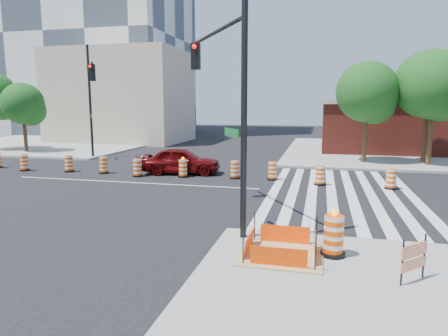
{
  "coord_description": "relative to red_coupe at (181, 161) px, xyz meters",
  "views": [
    {
      "loc": [
        9.93,
        -19.44,
        4.23
      ],
      "look_at": [
        5.77,
        -2.42,
        1.4
      ],
      "focal_mm": 32.0,
      "sensor_mm": 36.0,
      "label": 1
    }
  ],
  "objects": [
    {
      "name": "crosswalk_east",
      "position": [
        9.24,
        -3.25,
        -0.8
      ],
      "size": [
        6.75,
        13.5,
        0.01
      ],
      "color": "silver",
      "rests_on": "ground"
    },
    {
      "name": "tree_north_e",
      "position": [
        15.35,
        6.57,
        4.38
      ],
      "size": [
        4.54,
        4.54,
        7.72
      ],
      "color": "#382314",
      "rests_on": "ground"
    },
    {
      "name": "median_drum_5",
      "position": [
        0.49,
        -1.06,
        -0.31
      ],
      "size": [
        0.6,
        0.6,
        1.18
      ],
      "color": "black",
      "rests_on": "ground"
    },
    {
      "name": "median_drum_3",
      "position": [
        -4.66,
        -1.02,
        -0.32
      ],
      "size": [
        0.6,
        0.6,
        1.02
      ],
      "color": "black",
      "rests_on": "ground"
    },
    {
      "name": "median_drum_2",
      "position": [
        -7.09,
        -1.0,
        -0.32
      ],
      "size": [
        0.6,
        0.6,
        1.02
      ],
      "color": "black",
      "rests_on": "ground"
    },
    {
      "name": "tree_north_d",
      "position": [
        15.21,
        7.3,
        4.46
      ],
      "size": [
        4.61,
        4.61,
        7.84
      ],
      "color": "#382314",
      "rests_on": "ground"
    },
    {
      "name": "brick_storefront",
      "position": [
        16.29,
        14.75,
        1.51
      ],
      "size": [
        16.5,
        8.5,
        4.6
      ],
      "color": "maroon",
      "rests_on": "ground"
    },
    {
      "name": "lane_centerline",
      "position": [
        -1.71,
        -3.25,
        -0.8
      ],
      "size": [
        14.0,
        0.12,
        0.01
      ],
      "primitive_type": "cube",
      "color": "silver",
      "rests_on": "ground"
    },
    {
      "name": "pit_drum",
      "position": [
        8.64,
        -11.97,
        -0.12
      ],
      "size": [
        0.66,
        0.66,
        1.29
      ],
      "color": "black",
      "rests_on": "ground"
    },
    {
      "name": "tree_north_b",
      "position": [
        -16.52,
        6.62,
        3.22
      ],
      "size": [
        3.54,
        3.53,
        6.0
      ],
      "color": "#382314",
      "rests_on": "ground"
    },
    {
      "name": "barricade",
      "position": [
        10.39,
        -13.17,
        -0.06
      ],
      "size": [
        0.68,
        0.68,
        1.08
      ],
      "rotation": [
        0.0,
        0.0,
        0.78
      ],
      "color": "#FA5105",
      "rests_on": "ground"
    },
    {
      "name": "median_drum_7",
      "position": [
        5.64,
        -0.68,
        -0.32
      ],
      "size": [
        0.6,
        0.6,
        1.02
      ],
      "color": "black",
      "rests_on": "ground"
    },
    {
      "name": "median_drum_9",
      "position": [
        11.68,
        -1.74,
        -0.32
      ],
      "size": [
        0.6,
        0.6,
        1.02
      ],
      "color": "black",
      "rests_on": "ground"
    },
    {
      "name": "sidewalk_ne",
      "position": [
        16.29,
        14.75,
        -0.73
      ],
      "size": [
        22.0,
        22.0,
        0.15
      ],
      "primitive_type": "cube",
      "color": "gray",
      "rests_on": "ground"
    },
    {
      "name": "excavation_pit",
      "position": [
        7.29,
        -12.25,
        -0.58
      ],
      "size": [
        2.2,
        2.2,
        0.9
      ],
      "color": "tan",
      "rests_on": "ground"
    },
    {
      "name": "median_drum_6",
      "position": [
        3.5,
        -0.77,
        -0.32
      ],
      "size": [
        0.6,
        0.6,
        1.02
      ],
      "color": "black",
      "rests_on": "ground"
    },
    {
      "name": "signal_pole_se",
      "position": [
        5.02,
        -9.55,
        4.36
      ],
      "size": [
        3.57,
        5.44,
        8.43
      ],
      "rotation": [
        0.0,
        0.0,
        2.14
      ],
      "color": "black",
      "rests_on": "ground"
    },
    {
      "name": "tree_north_c",
      "position": [
        11.23,
        6.85,
        3.99
      ],
      "size": [
        4.2,
        4.2,
        7.14
      ],
      "color": "#382314",
      "rests_on": "ground"
    },
    {
      "name": "signal_pole_nw",
      "position": [
        -8.23,
        3.67,
        4.39
      ],
      "size": [
        3.72,
        5.39,
        8.48
      ],
      "rotation": [
        0.0,
        0.0,
        -0.97
      ],
      "color": "black",
      "rests_on": "ground"
    },
    {
      "name": "median_drum_1",
      "position": [
        -10.08,
        -1.34,
        -0.32
      ],
      "size": [
        0.6,
        0.6,
        1.02
      ],
      "color": "black",
      "rests_on": "ground"
    },
    {
      "name": "median_drum_4",
      "position": [
        -2.18,
        -1.5,
        -0.32
      ],
      "size": [
        0.6,
        0.6,
        1.02
      ],
      "color": "black",
      "rests_on": "ground"
    },
    {
      "name": "sidewalk_nw",
      "position": [
        -19.71,
        14.75,
        -0.73
      ],
      "size": [
        22.0,
        22.0,
        0.15
      ],
      "primitive_type": "cube",
      "color": "gray",
      "rests_on": "ground"
    },
    {
      "name": "median_drum_8",
      "position": [
        8.23,
        -1.55,
        -0.32
      ],
      "size": [
        0.6,
        0.6,
        1.02
      ],
      "color": "black",
      "rests_on": "ground"
    },
    {
      "name": "beige_midrise",
      "position": [
        -13.71,
        18.75,
        4.2
      ],
      "size": [
        14.0,
        10.0,
        10.0
      ],
      "primitive_type": "cube",
      "color": "#C1AE93",
      "rests_on": "ground"
    },
    {
      "name": "red_coupe",
      "position": [
        0.0,
        0.0,
        0.0
      ],
      "size": [
        4.96,
        2.63,
        1.61
      ],
      "primitive_type": "imported",
      "rotation": [
        0.0,
        0.0,
        1.73
      ],
      "color": "#540708",
      "rests_on": "ground"
    },
    {
      "name": "ground",
      "position": [
        -1.71,
        -3.25,
        -0.8
      ],
      "size": [
        120.0,
        120.0,
        0.0
      ],
      "primitive_type": "plane",
      "color": "black",
      "rests_on": "ground"
    }
  ]
}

